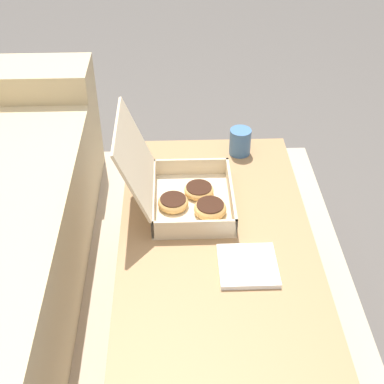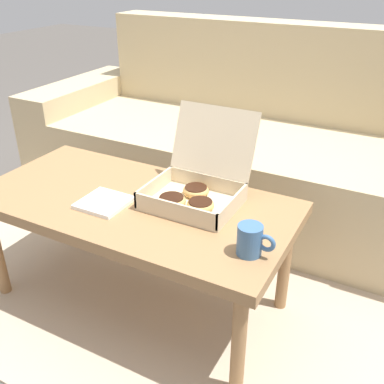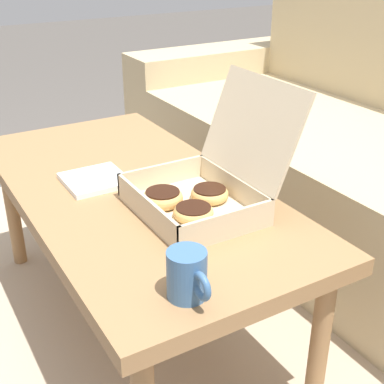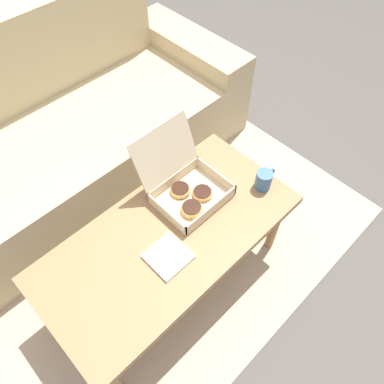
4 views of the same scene
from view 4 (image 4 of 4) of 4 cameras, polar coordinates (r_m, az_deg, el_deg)
ground_plane at (r=2.01m, az=-5.09°, el=-11.01°), size 12.00×12.00×0.00m
area_rug at (r=2.14m, az=-10.43°, el=-5.60°), size 2.32×1.89×0.01m
couch at (r=2.22m, az=-20.00°, el=7.10°), size 2.20×0.85×0.92m
coffee_table at (r=1.61m, az=-3.54°, el=-7.35°), size 1.13×0.56×0.45m
pastry_box at (r=1.63m, az=-0.92°, el=0.69°), size 0.31×0.33×0.29m
coffee_mug at (r=1.70m, az=10.92°, el=1.87°), size 0.11×0.07×0.09m
napkin_stack at (r=1.51m, az=-3.67°, el=-9.75°), size 0.16×0.16×0.01m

